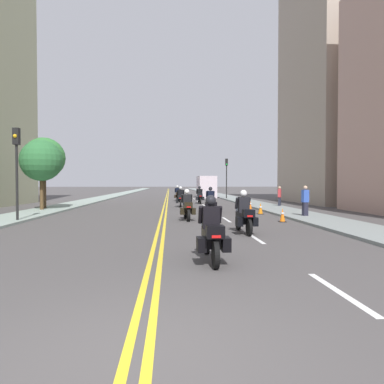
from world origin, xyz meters
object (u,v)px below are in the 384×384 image
at_px(street_tree_0, 44,158).
at_px(street_tree_1, 41,161).
at_px(motorcycle_0, 211,235).
at_px(motorcycle_4, 181,199).
at_px(traffic_cone_2, 283,215).
at_px(parked_truck, 206,188).
at_px(pedestrian_0, 280,196).
at_px(pedestrian_1, 305,201).
at_px(motorcycle_1, 244,216).
at_px(motorcycle_3, 211,202).
at_px(traffic_light_near, 17,157).
at_px(traffic_light_far, 227,171).
at_px(motorcycle_5, 200,196).
at_px(motorcycle_2, 187,208).
at_px(traffic_cone_1, 250,205).
at_px(motorcycle_6, 178,195).
at_px(traffic_cone_0, 260,209).

bearing_deg(street_tree_0, street_tree_1, -77.84).
xyz_separation_m(motorcycle_0, motorcycle_4, (-0.12, 19.47, -0.00)).
height_order(traffic_cone_2, street_tree_0, street_tree_0).
bearing_deg(parked_truck, pedestrian_0, -79.02).
bearing_deg(pedestrian_1, motorcycle_1, -148.03).
bearing_deg(pedestrian_0, pedestrian_1, -163.96).
xyz_separation_m(motorcycle_3, parked_truck, (2.11, 23.19, 0.62)).
distance_m(motorcycle_3, traffic_light_near, 11.87).
xyz_separation_m(traffic_light_far, pedestrian_0, (1.98, -13.51, -2.42)).
relative_size(motorcycle_5, street_tree_0, 0.42).
bearing_deg(street_tree_0, traffic_light_far, 43.97).
xyz_separation_m(motorcycle_2, pedestrian_1, (6.48, 0.74, 0.27)).
bearing_deg(motorcycle_1, pedestrian_1, 48.30).
relative_size(motorcycle_5, traffic_light_far, 0.46).
height_order(motorcycle_1, pedestrian_0, pedestrian_0).
relative_size(motorcycle_2, parked_truck, 0.34).
distance_m(traffic_cone_1, street_tree_1, 14.36).
height_order(motorcycle_5, motorcycle_6, motorcycle_6).
distance_m(motorcycle_1, traffic_light_near, 11.31).
bearing_deg(street_tree_1, motorcycle_4, 22.07).
bearing_deg(motorcycle_5, pedestrian_1, -72.50).
height_order(pedestrian_0, street_tree_1, street_tree_1).
distance_m(motorcycle_0, motorcycle_5, 23.97).
relative_size(motorcycle_4, traffic_cone_1, 2.72).
xyz_separation_m(motorcycle_0, motorcycle_6, (-0.15, 29.12, 0.01)).
distance_m(traffic_cone_1, pedestrian_1, 5.18).
relative_size(street_tree_0, parked_truck, 0.79).
bearing_deg(traffic_light_near, motorcycle_1, -23.15).
distance_m(traffic_cone_2, street_tree_0, 17.13).
relative_size(traffic_light_far, parked_truck, 0.73).
bearing_deg(traffic_light_far, street_tree_1, -132.92).
xyz_separation_m(traffic_cone_2, traffic_light_near, (-12.84, 0.66, 2.81)).
bearing_deg(pedestrian_0, motorcycle_4, 107.27).
bearing_deg(pedestrian_0, traffic_cone_1, 162.40).
distance_m(pedestrian_1, street_tree_1, 17.03).
height_order(traffic_cone_1, traffic_cone_2, traffic_cone_1).
height_order(motorcycle_6, pedestrian_1, pedestrian_1).
relative_size(motorcycle_3, parked_truck, 0.33).
xyz_separation_m(traffic_cone_0, parked_truck, (-0.70, 25.35, 0.93)).
relative_size(traffic_cone_2, pedestrian_1, 0.39).
height_order(motorcycle_2, motorcycle_6, motorcycle_6).
bearing_deg(traffic_cone_2, traffic_light_near, 177.05).
bearing_deg(motorcycle_6, traffic_light_near, -114.85).
bearing_deg(traffic_cone_2, motorcycle_0, -118.38).
relative_size(traffic_cone_0, traffic_cone_1, 0.86).
relative_size(motorcycle_0, traffic_cone_1, 2.80).
bearing_deg(motorcycle_1, motorcycle_2, 109.31).
bearing_deg(pedestrian_1, pedestrian_0, 62.82).
bearing_deg(motorcycle_1, traffic_cone_0, 68.76).
xyz_separation_m(motorcycle_2, traffic_cone_0, (4.64, 3.13, -0.29)).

